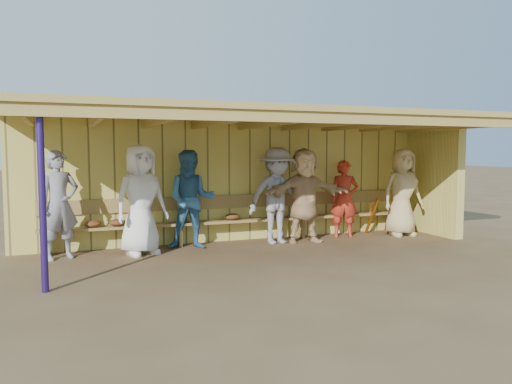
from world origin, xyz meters
The scene contains 11 objects.
ground centered at (0.00, 0.00, 0.00)m, with size 90.00×90.00×0.00m, color brown.
player_a centered at (-3.41, 0.65, 0.91)m, with size 0.67×0.44×1.83m, color gray.
player_b centered at (-2.08, 0.53, 0.97)m, with size 0.94×0.61×1.93m, color white.
player_c centered at (-1.14, 0.74, 0.92)m, with size 0.89×0.69×1.83m, color teal.
player_e centered at (0.56, 0.65, 0.94)m, with size 1.21×0.70×1.88m, color gray.
player_f centered at (1.11, 0.54, 0.94)m, with size 1.74×0.55×1.88m, color #DBAF7B.
player_g centered at (2.18, 0.80, 0.81)m, with size 0.59×0.39×1.62m, color red.
player_h centered at (3.41, 0.48, 0.93)m, with size 0.91×0.59×1.86m, color tan.
dugout_structure centered at (0.39, 0.69, 1.69)m, with size 8.80×3.20×2.50m.
bench centered at (0.00, 1.12, 0.53)m, with size 7.60×0.34×0.93m.
dugout_equipment centered at (-0.95, 0.99, 0.49)m, with size 6.70×0.62×0.80m.
Camera 1 is at (-3.38, -8.23, 1.80)m, focal length 35.00 mm.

